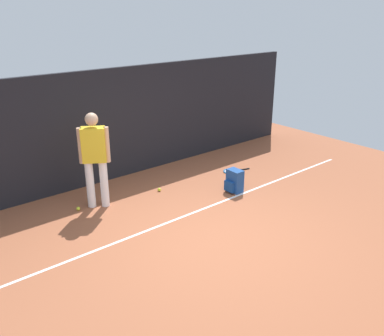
# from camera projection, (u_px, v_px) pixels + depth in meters

# --- Properties ---
(ground_plane) EXTENTS (12.00, 12.00, 0.00)m
(ground_plane) POSITION_uv_depth(u_px,v_px,m) (208.00, 235.00, 6.52)
(ground_plane) COLOR #9E5638
(back_fence) EXTENTS (10.00, 0.10, 2.24)m
(back_fence) POSITION_uv_depth(u_px,v_px,m) (108.00, 126.00, 8.26)
(back_fence) COLOR black
(back_fence) RESTS_ON ground
(court_line) EXTENTS (9.00, 0.05, 0.00)m
(court_line) POSITION_uv_depth(u_px,v_px,m) (180.00, 218.00, 7.03)
(court_line) COLOR white
(court_line) RESTS_ON ground
(tennis_player) EXTENTS (0.46, 0.40, 1.70)m
(tennis_player) POSITION_uv_depth(u_px,v_px,m) (95.00, 155.00, 7.11)
(tennis_player) COLOR white
(tennis_player) RESTS_ON ground
(tennis_racket) EXTENTS (0.64, 0.41, 0.03)m
(tennis_racket) POSITION_uv_depth(u_px,v_px,m) (232.00, 171.00, 9.00)
(tennis_racket) COLOR black
(tennis_racket) RESTS_ON ground
(backpack) EXTENTS (0.28, 0.30, 0.44)m
(backpack) POSITION_uv_depth(u_px,v_px,m) (234.00, 181.00, 7.97)
(backpack) COLOR #1E478C
(backpack) RESTS_ON ground
(tennis_ball_near_player) EXTENTS (0.07, 0.07, 0.07)m
(tennis_ball_near_player) POSITION_uv_depth(u_px,v_px,m) (78.00, 209.00, 7.29)
(tennis_ball_near_player) COLOR #CCE033
(tennis_ball_near_player) RESTS_ON ground
(tennis_ball_by_fence) EXTENTS (0.07, 0.07, 0.07)m
(tennis_ball_by_fence) POSITION_uv_depth(u_px,v_px,m) (159.00, 190.00, 8.04)
(tennis_ball_by_fence) COLOR #CCE033
(tennis_ball_by_fence) RESTS_ON ground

